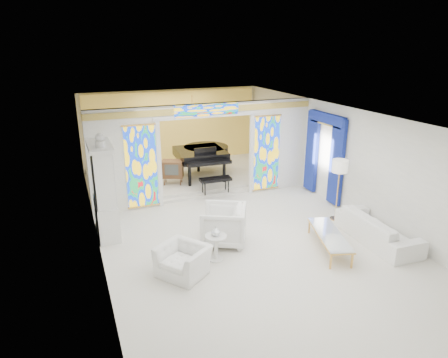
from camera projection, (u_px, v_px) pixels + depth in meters
name	position (u px, v px, depth m)	size (l,w,h in m)	color
floor	(231.00, 223.00, 10.98)	(12.00, 12.00, 0.00)	silver
ceiling	(232.00, 114.00, 10.01)	(7.00, 12.00, 0.02)	white
wall_back	(173.00, 128.00, 15.77)	(7.00, 0.02, 3.00)	silver
wall_front	(409.00, 300.00, 5.23)	(7.00, 0.02, 3.00)	silver
wall_left	(93.00, 188.00, 9.27)	(0.02, 12.00, 3.00)	silver
wall_right	(341.00, 157.00, 11.73)	(0.02, 12.00, 3.00)	silver
partition_wall	(206.00, 148.00, 12.20)	(7.00, 0.22, 3.00)	silver
stained_glass_left	(141.00, 167.00, 11.51)	(0.90, 0.04, 2.40)	gold
stained_glass_right	(267.00, 153.00, 12.94)	(0.90, 0.04, 2.40)	gold
stained_glass_transom	(207.00, 110.00, 11.73)	(2.00, 0.04, 0.34)	gold
alcove_platform	(188.00, 176.00, 14.56)	(6.80, 3.80, 0.18)	silver
gold_curtain_back	(174.00, 129.00, 15.67)	(6.70, 0.10, 2.90)	#F5CC55
chandelier	(192.00, 108.00, 13.74)	(0.48, 0.48, 0.30)	gold
blue_drapes	(324.00, 150.00, 12.28)	(0.14, 1.85, 2.65)	navy
china_cabinet	(104.00, 191.00, 10.00)	(0.56, 1.46, 2.72)	silver
armchair_left	(183.00, 261.00, 8.44)	(1.00, 0.87, 0.65)	white
armchair_right	(223.00, 225.00, 9.74)	(1.03, 1.06, 0.96)	white
sofa	(378.00, 229.00, 9.86)	(2.33, 0.91, 0.68)	silver
side_table	(216.00, 244.00, 8.98)	(0.58, 0.58, 0.61)	silver
vase	(216.00, 231.00, 8.87)	(0.20, 0.20, 0.21)	white
coffee_table	(329.00, 235.00, 9.45)	(1.12, 1.95, 0.42)	silver
floor_lamp	(340.00, 169.00, 10.73)	(0.45, 0.45, 1.73)	gold
grand_piano	(204.00, 153.00, 14.04)	(2.00, 3.07, 1.22)	black
tv_console	(173.00, 169.00, 13.31)	(0.82, 0.70, 0.81)	#54341E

